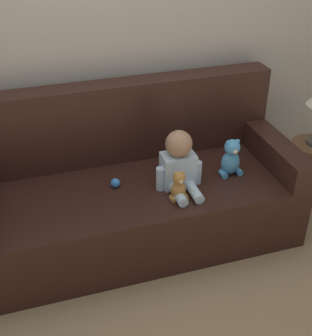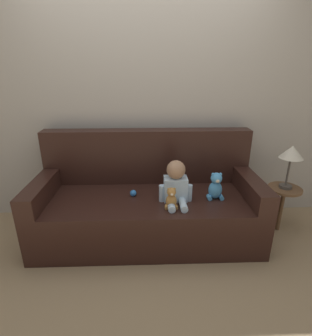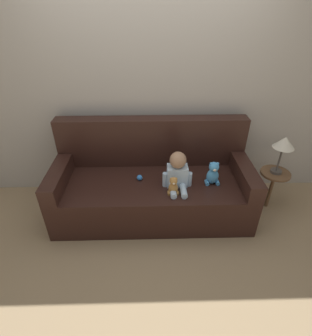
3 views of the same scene
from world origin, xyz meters
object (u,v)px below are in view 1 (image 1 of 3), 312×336
Objects in this scene: couch at (133,191)px; plush_toy_side at (231,158)px; person_baby at (179,164)px; teddy_bear_brown at (179,186)px; toy_ball at (115,183)px.

couch is 8.13× the size of plush_toy_side.
person_baby is (0.26, -0.18, 0.28)m from couch.
toy_ball is at bearing 144.65° from teddy_bear_brown.
teddy_bear_brown is at bearing -158.92° from plush_toy_side.
couch is 0.42m from person_baby.
plush_toy_side is (0.37, 0.03, -0.04)m from person_baby.
couch reaches higher than toy_ball.
teddy_bear_brown is (0.21, -0.32, 0.21)m from couch.
teddy_bear_brown is 3.18× the size of toy_ball.
toy_ball is (-0.14, -0.08, 0.14)m from couch.
person_baby reaches higher than toy_ball.
couch is 0.69m from plush_toy_side.
toy_ball is at bearing 174.16° from plush_toy_side.
couch reaches higher than person_baby.
person_baby is 1.47× the size of plush_toy_side.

